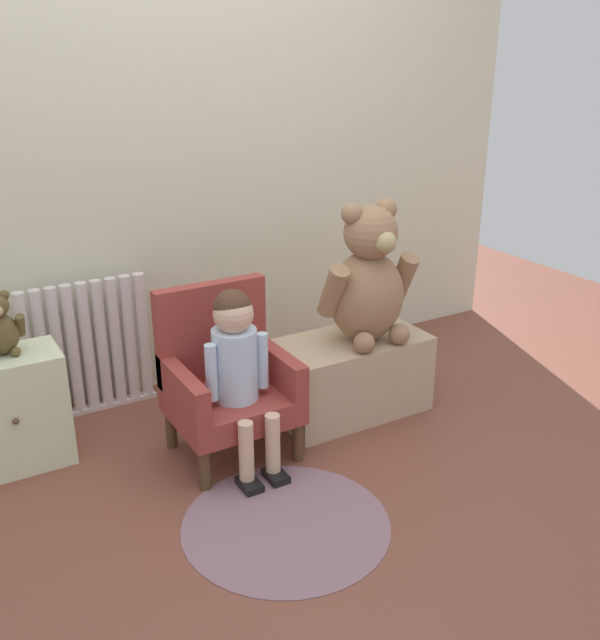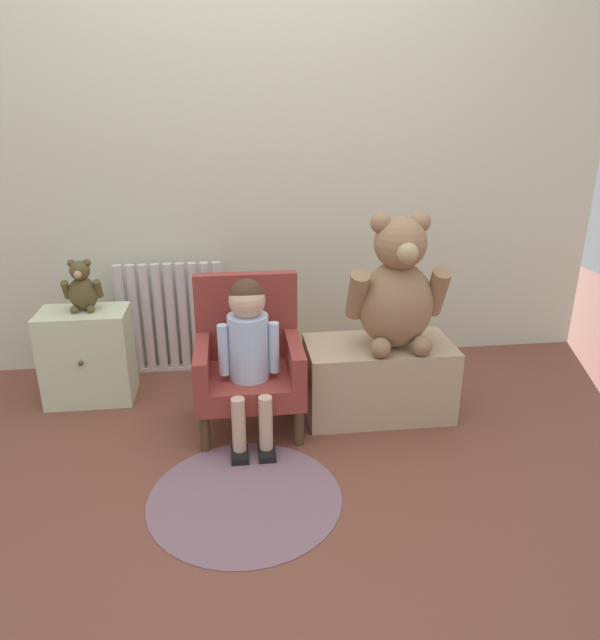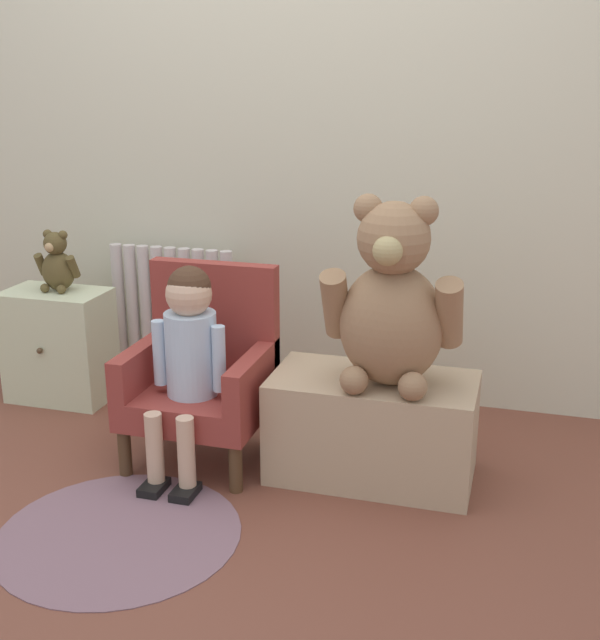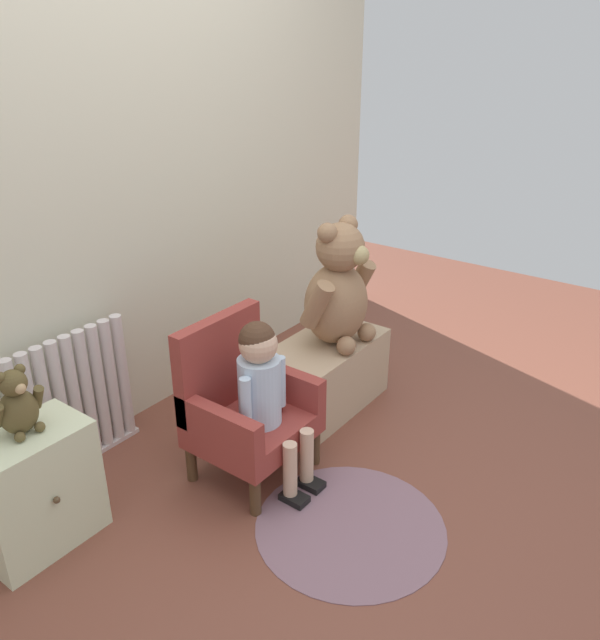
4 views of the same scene
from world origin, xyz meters
The scene contains 9 objects.
ground_plane centered at (0.00, 0.00, 0.00)m, with size 6.00×6.00×0.00m, color brown.
back_wall centered at (0.00, 1.26, 1.20)m, with size 3.80×0.05×2.40m, color beige.
radiator centered at (-0.44, 1.13, 0.29)m, with size 0.56×0.05×0.59m.
small_dresser centered at (-0.81, 0.85, 0.23)m, with size 0.40×0.27×0.45m.
child_armchair centered at (-0.05, 0.55, 0.30)m, with size 0.45×0.41×0.66m.
child_figure centered at (-0.05, 0.43, 0.45)m, with size 0.25×0.35×0.70m.
low_bench centered at (0.54, 0.55, 0.17)m, with size 0.66×0.35×0.34m, color tan.
large_teddy_bear centered at (0.59, 0.52, 0.61)m, with size 0.43×0.30×0.60m.
floor_rug centered at (-0.10, -0.01, 0.00)m, with size 0.71×0.71×0.01m, color #805E6A.
Camera 1 is at (-1.06, -1.76, 1.53)m, focal length 40.00 mm.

